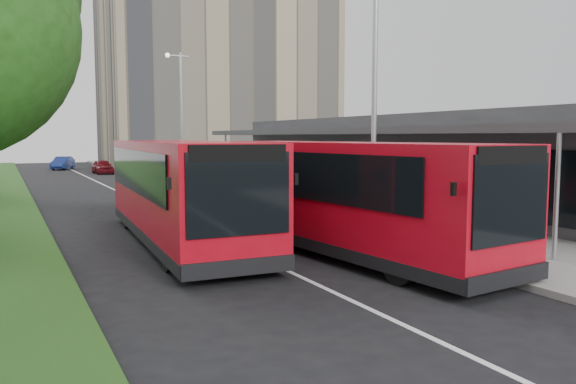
% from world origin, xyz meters
% --- Properties ---
extents(ground, '(120.00, 120.00, 0.00)m').
position_xyz_m(ground, '(0.00, 0.00, 0.00)').
color(ground, black).
rests_on(ground, ground).
extents(pavement, '(5.00, 80.00, 0.15)m').
position_xyz_m(pavement, '(6.00, 20.00, 0.07)').
color(pavement, gray).
rests_on(pavement, ground).
extents(lane_centre_line, '(0.12, 70.00, 0.01)m').
position_xyz_m(lane_centre_line, '(0.00, 15.00, 0.01)').
color(lane_centre_line, silver).
rests_on(lane_centre_line, ground).
extents(kerb_dashes, '(0.12, 56.00, 0.01)m').
position_xyz_m(kerb_dashes, '(3.30, 19.00, 0.01)').
color(kerb_dashes, silver).
rests_on(kerb_dashes, ground).
extents(office_block, '(22.00, 12.00, 18.00)m').
position_xyz_m(office_block, '(14.00, 42.00, 9.00)').
color(office_block, tan).
rests_on(office_block, ground).
extents(station_building, '(7.70, 26.00, 4.00)m').
position_xyz_m(station_building, '(10.86, 8.00, 2.04)').
color(station_building, '#2F2F31').
rests_on(station_building, ground).
extents(lamp_post_near, '(1.44, 0.28, 8.00)m').
position_xyz_m(lamp_post_near, '(4.12, 2.00, 4.72)').
color(lamp_post_near, '#9BA0A4').
rests_on(lamp_post_near, pavement).
extents(lamp_post_far, '(1.44, 0.28, 8.00)m').
position_xyz_m(lamp_post_far, '(4.12, 22.00, 4.72)').
color(lamp_post_far, '#9BA0A4').
rests_on(lamp_post_far, pavement).
extents(bus_main, '(3.66, 10.58, 2.94)m').
position_xyz_m(bus_main, '(2.24, 0.71, 1.51)').
color(bus_main, '#B5091A').
rests_on(bus_main, ground).
extents(bus_second, '(3.23, 10.55, 2.95)m').
position_xyz_m(bus_second, '(-1.19, 3.90, 1.51)').
color(bus_second, '#B5091A').
rests_on(bus_second, ground).
extents(litter_bin, '(0.68, 0.68, 0.95)m').
position_xyz_m(litter_bin, '(5.14, 10.86, 0.63)').
color(litter_bin, '#341F15').
rests_on(litter_bin, pavement).
extents(bollard, '(0.15, 0.15, 0.95)m').
position_xyz_m(bollard, '(5.41, 17.50, 0.63)').
color(bollard, yellow).
rests_on(bollard, pavement).
extents(car_near, '(1.49, 3.50, 1.18)m').
position_xyz_m(car_near, '(1.71, 36.80, 0.59)').
color(car_near, maroon).
rests_on(car_near, ground).
extents(car_far, '(2.54, 3.90, 1.21)m').
position_xyz_m(car_far, '(-0.65, 44.70, 0.61)').
color(car_far, navy).
rests_on(car_far, ground).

